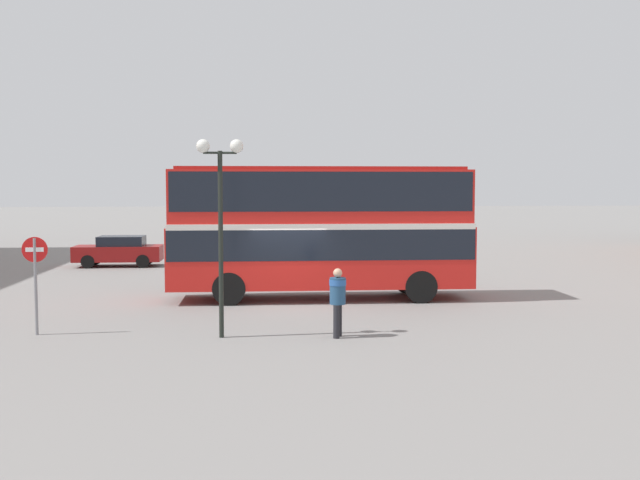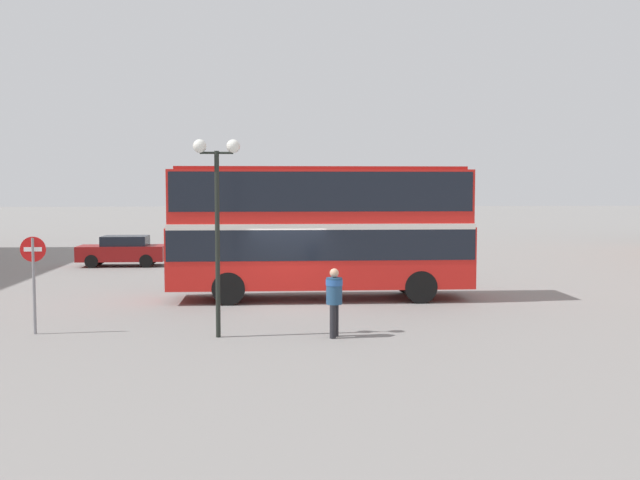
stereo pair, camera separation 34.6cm
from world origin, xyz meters
The scene contains 6 objects.
ground_plane centered at (0.00, 0.00, 0.00)m, with size 240.00×240.00×0.00m, color gray.
double_decker_bus centered at (1.13, 1.46, 2.60)m, with size 10.19×2.56×4.52m.
pedestrian_foreground centered at (1.06, -5.08, 1.09)m, with size 0.56×0.56×1.78m.
parked_car_kerb_near centered at (-7.72, 12.66, 0.75)m, with size 4.12×1.77×1.47m.
street_lamp_twin_globe centered at (-1.90, -4.86, 3.75)m, with size 1.18×0.34×5.05m.
no_entry_sign centered at (-6.72, -4.14, 1.73)m, with size 0.66×0.08×2.56m.
Camera 2 is at (-0.53, -23.94, 3.87)m, focal length 42.00 mm.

